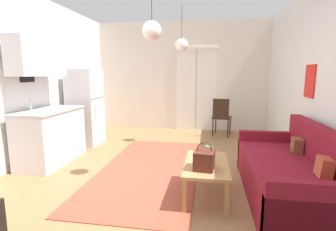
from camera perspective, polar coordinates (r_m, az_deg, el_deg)
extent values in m
cube|color=#996D44|center=(3.72, -3.43, -15.23)|extent=(5.09, 7.55, 0.10)
cube|color=silver|center=(6.86, 2.96, 8.79)|extent=(4.69, 0.10, 2.85)
cube|color=white|center=(6.80, 4.14, 5.68)|extent=(0.51, 0.02, 2.12)
cube|color=white|center=(6.77, 8.59, 5.58)|extent=(0.51, 0.02, 2.12)
cube|color=white|center=(6.79, 6.53, 14.85)|extent=(1.11, 0.03, 0.06)
cube|color=red|center=(4.35, 29.34, 6.76)|extent=(0.02, 0.35, 0.49)
cube|color=black|center=(4.84, -29.25, 8.94)|extent=(0.02, 0.32, 0.40)
cube|color=#9E4733|center=(4.14, -4.08, -11.77)|extent=(1.49, 3.15, 0.01)
cube|color=maroon|center=(3.48, 24.89, -12.93)|extent=(0.91, 2.00, 0.46)
cube|color=maroon|center=(3.53, 31.14, -9.43)|extent=(0.15, 2.00, 0.88)
cube|color=maroon|center=(2.63, 30.79, -18.95)|extent=(0.91, 0.11, 0.61)
cube|color=maroon|center=(4.32, 21.61, -7.32)|extent=(0.91, 0.11, 0.61)
cube|color=#B74C33|center=(3.06, 31.75, -9.91)|extent=(0.15, 0.21, 0.21)
cube|color=brown|center=(3.81, 27.06, -6.01)|extent=(0.14, 0.20, 0.19)
cube|color=#B27F4C|center=(3.19, 8.63, -10.80)|extent=(0.53, 0.96, 0.04)
cube|color=#B27F4C|center=(2.88, 3.73, -17.62)|extent=(0.05, 0.05, 0.39)
cube|color=#B27F4C|center=(2.87, 13.11, -17.87)|extent=(0.05, 0.05, 0.39)
cube|color=#B27F4C|center=(3.68, 5.08, -11.40)|extent=(0.05, 0.05, 0.39)
cube|color=#B27F4C|center=(3.68, 12.19, -11.59)|extent=(0.05, 0.05, 0.39)
cylinder|color=#47704C|center=(3.33, 9.15, -8.14)|extent=(0.11, 0.11, 0.16)
cylinder|color=#477F42|center=(3.28, 9.24, -4.96)|extent=(0.01, 0.01, 0.22)
cube|color=#512319|center=(2.96, 8.18, -9.85)|extent=(0.25, 0.29, 0.21)
torus|color=#512319|center=(2.92, 8.23, -7.51)|extent=(0.17, 0.01, 0.17)
cube|color=white|center=(5.68, -18.09, 1.81)|extent=(0.58, 0.65, 1.59)
cube|color=#4C4C51|center=(5.53, -15.49, 3.84)|extent=(0.01, 0.63, 0.01)
cylinder|color=#B7BABF|center=(5.35, -16.22, 5.68)|extent=(0.02, 0.02, 0.22)
cylinder|color=#B7BABF|center=(5.39, -15.99, 0.62)|extent=(0.02, 0.02, 0.35)
cube|color=silver|center=(4.74, -24.77, -4.41)|extent=(0.58, 1.23, 0.88)
cube|color=#B7BABF|center=(4.66, -25.15, 1.02)|extent=(0.61, 1.26, 0.03)
cube|color=#999BA0|center=(4.55, -26.11, 0.20)|extent=(0.36, 0.40, 0.10)
cylinder|color=#B7BABF|center=(4.67, -28.57, 2.21)|extent=(0.02, 0.02, 0.20)
cube|color=silver|center=(4.70, -27.25, 11.58)|extent=(0.32, 1.11, 0.61)
cylinder|color=black|center=(6.47, 13.81, -2.30)|extent=(0.03, 0.03, 0.44)
cylinder|color=black|center=(6.53, 10.68, -2.08)|extent=(0.03, 0.03, 0.44)
cylinder|color=black|center=(6.14, 13.33, -2.90)|extent=(0.03, 0.03, 0.44)
cylinder|color=black|center=(6.20, 10.05, -2.67)|extent=(0.03, 0.03, 0.44)
cube|color=black|center=(6.29, 12.04, -0.45)|extent=(0.50, 0.48, 0.04)
cube|color=black|center=(6.08, 11.81, 1.53)|extent=(0.38, 0.11, 0.46)
sphere|color=white|center=(3.48, -3.66, 18.52)|extent=(0.25, 0.25, 0.25)
cylinder|color=black|center=(5.43, 3.15, 20.35)|extent=(0.01, 0.01, 0.65)
sphere|color=white|center=(5.36, 3.10, 15.56)|extent=(0.26, 0.26, 0.26)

